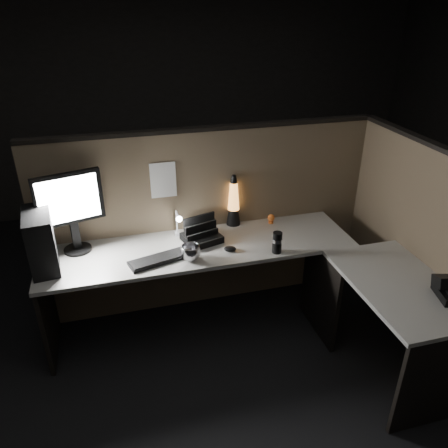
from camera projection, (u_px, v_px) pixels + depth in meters
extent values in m
plane|color=black|center=(241.00, 374.00, 3.08)|extent=(6.00, 6.00, 0.00)
plane|color=#282623|center=(167.00, 96.00, 5.03)|extent=(6.00, 0.00, 6.00)
cube|color=brown|center=(209.00, 222.00, 3.54)|extent=(2.66, 0.06, 1.50)
cube|color=brown|center=(416.00, 250.00, 3.13)|extent=(0.06, 1.66, 1.50)
cube|color=#A8A69F|center=(200.00, 248.00, 3.23)|extent=(2.30, 0.60, 0.03)
cube|color=#A8A69F|center=(400.00, 285.00, 2.81)|extent=(0.60, 1.00, 0.03)
cube|color=black|center=(48.00, 312.00, 3.14)|extent=(0.03, 0.55, 0.70)
cube|color=black|center=(438.00, 382.00, 2.57)|extent=(0.55, 0.03, 0.70)
cube|color=black|center=(320.00, 293.00, 3.35)|extent=(0.03, 0.55, 0.70)
cube|color=black|center=(41.00, 241.00, 2.89)|extent=(0.22, 0.40, 0.40)
cylinder|color=black|center=(78.00, 249.00, 3.17)|extent=(0.20, 0.20, 0.02)
cube|color=black|center=(75.00, 234.00, 3.13)|extent=(0.06, 0.06, 0.22)
cube|color=black|center=(69.00, 199.00, 3.00)|extent=(0.45, 0.16, 0.37)
cube|color=white|center=(69.00, 200.00, 2.98)|extent=(0.39, 0.11, 0.32)
cube|color=black|center=(159.00, 259.00, 3.04)|extent=(0.45, 0.25, 0.02)
ellipsoid|color=black|center=(230.00, 249.00, 3.16)|extent=(0.11, 0.09, 0.04)
cube|color=silver|center=(177.00, 234.00, 3.36)|extent=(0.04, 0.05, 0.03)
cylinder|color=silver|center=(177.00, 222.00, 3.31)|extent=(0.01, 0.01, 0.18)
cylinder|color=silver|center=(177.00, 214.00, 3.22)|extent=(0.01, 0.12, 0.01)
sphere|color=white|center=(179.00, 219.00, 3.16)|extent=(0.04, 0.04, 0.04)
cube|color=black|center=(202.00, 238.00, 3.28)|extent=(0.31, 0.29, 0.05)
cube|color=black|center=(203.00, 235.00, 3.23)|extent=(0.26, 0.09, 0.09)
cube|color=black|center=(199.00, 223.00, 3.31)|extent=(0.26, 0.09, 0.18)
cone|color=black|center=(233.00, 216.00, 3.51)|extent=(0.11, 0.11, 0.13)
cone|color=orange|center=(234.00, 196.00, 3.43)|extent=(0.09, 0.09, 0.23)
sphere|color=#855F13|center=(234.00, 204.00, 3.46)|extent=(0.05, 0.05, 0.05)
sphere|color=#855F13|center=(234.00, 195.00, 3.43)|extent=(0.03, 0.03, 0.03)
cone|color=black|center=(234.00, 179.00, 3.36)|extent=(0.06, 0.06, 0.06)
cylinder|color=black|center=(277.00, 243.00, 3.11)|extent=(0.07, 0.07, 0.16)
imported|color=#B8B8BF|center=(191.00, 253.00, 3.04)|extent=(0.18, 0.18, 0.11)
sphere|color=orange|center=(271.00, 218.00, 3.53)|extent=(0.06, 0.06, 0.06)
cube|color=white|center=(163.00, 180.00, 3.24)|extent=(0.19, 0.00, 0.27)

